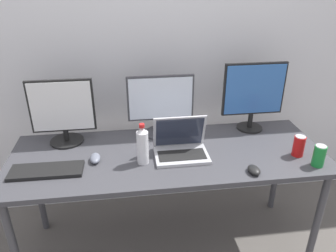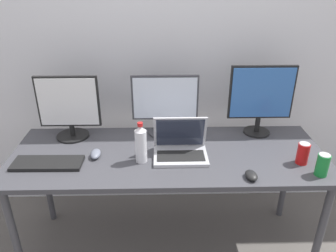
# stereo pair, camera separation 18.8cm
# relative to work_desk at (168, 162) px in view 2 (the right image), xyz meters

# --- Properties ---
(ground_plane) EXTENTS (16.00, 16.00, 0.00)m
(ground_plane) POSITION_rel_work_desk_xyz_m (0.00, 0.00, -0.68)
(ground_plane) COLOR #5B5651
(wall_back) EXTENTS (7.00, 0.08, 2.60)m
(wall_back) POSITION_rel_work_desk_xyz_m (0.00, 0.59, 0.62)
(wall_back) COLOR silver
(wall_back) RESTS_ON ground
(work_desk) EXTENTS (1.87, 0.69, 0.74)m
(work_desk) POSITION_rel_work_desk_xyz_m (0.00, 0.00, 0.00)
(work_desk) COLOR #424247
(work_desk) RESTS_ON ground
(monitor_left) EXTENTS (0.39, 0.21, 0.41)m
(monitor_left) POSITION_rel_work_desk_xyz_m (-0.62, 0.22, 0.27)
(monitor_left) COLOR black
(monitor_left) RESTS_ON work_desk
(monitor_center) EXTENTS (0.43, 0.21, 0.40)m
(monitor_center) POSITION_rel_work_desk_xyz_m (-0.01, 0.26, 0.27)
(monitor_center) COLOR #38383D
(monitor_center) RESTS_ON work_desk
(monitor_right) EXTENTS (0.41, 0.17, 0.46)m
(monitor_right) POSITION_rel_work_desk_xyz_m (0.60, 0.25, 0.32)
(monitor_right) COLOR black
(monitor_right) RESTS_ON work_desk
(laptop_silver) EXTENTS (0.31, 0.23, 0.23)m
(laptop_silver) POSITION_rel_work_desk_xyz_m (0.07, -0.02, 0.12)
(laptop_silver) COLOR #B7B7BC
(laptop_silver) RESTS_ON work_desk
(keyboard_main) EXTENTS (0.39, 0.15, 0.02)m
(keyboard_main) POSITION_rel_work_desk_xyz_m (-0.68, -0.11, 0.07)
(keyboard_main) COLOR black
(keyboard_main) RESTS_ON work_desk
(mouse_by_keyboard) EXTENTS (0.06, 0.11, 0.04)m
(mouse_by_keyboard) POSITION_rel_work_desk_xyz_m (-0.43, -0.03, 0.08)
(mouse_by_keyboard) COLOR slate
(mouse_by_keyboard) RESTS_ON work_desk
(mouse_by_laptop) EXTENTS (0.07, 0.10, 0.04)m
(mouse_by_laptop) POSITION_rel_work_desk_xyz_m (0.43, -0.27, 0.08)
(mouse_by_laptop) COLOR black
(mouse_by_laptop) RESTS_ON work_desk
(water_bottle) EXTENTS (0.07, 0.07, 0.24)m
(water_bottle) POSITION_rel_work_desk_xyz_m (-0.15, -0.08, 0.17)
(water_bottle) COLOR silver
(water_bottle) RESTS_ON work_desk
(soda_can_near_keyboard) EXTENTS (0.07, 0.07, 0.13)m
(soda_can_near_keyboard) POSITION_rel_work_desk_xyz_m (0.75, -0.13, 0.12)
(soda_can_near_keyboard) COLOR red
(soda_can_near_keyboard) RESTS_ON work_desk
(soda_can_by_laptop) EXTENTS (0.07, 0.07, 0.13)m
(soda_can_by_laptop) POSITION_rel_work_desk_xyz_m (0.81, -0.25, 0.12)
(soda_can_by_laptop) COLOR #197F33
(soda_can_by_laptop) RESTS_ON work_desk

